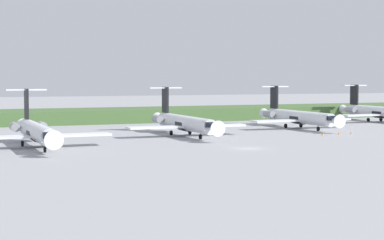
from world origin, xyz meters
TOP-DOWN VIEW (x-y plane):
  - ground_plane at (0.00, 30.00)m, footprint 500.00×500.00m
  - grass_berm at (0.00, 68.17)m, footprint 320.00×20.00m
  - regional_jet_second at (-29.92, 14.44)m, footprint 22.81×31.00m
  - regional_jet_third at (-1.09, 24.52)m, footprint 22.81×31.00m
  - regional_jet_fourth at (28.07, 32.19)m, footprint 22.81×31.00m
  - regional_jet_fifth at (57.30, 42.44)m, footprint 22.81×31.00m
  - safety_cone_front_marker at (23.67, 15.70)m, footprint 0.44×0.44m
  - safety_cone_mid_marker at (27.06, 15.32)m, footprint 0.44×0.44m
  - safety_cone_rear_marker at (30.05, 15.65)m, footprint 0.44×0.44m

SIDE VIEW (x-z plane):
  - ground_plane at x=0.00m, z-range 0.00..0.00m
  - safety_cone_front_marker at x=23.67m, z-range 0.00..0.55m
  - safety_cone_mid_marker at x=27.06m, z-range 0.00..0.55m
  - safety_cone_rear_marker at x=30.05m, z-range 0.00..0.55m
  - grass_berm at x=0.00m, z-range 0.00..3.06m
  - regional_jet_second at x=-29.92m, z-range -1.96..7.04m
  - regional_jet_third at x=-1.09m, z-range -1.96..7.04m
  - regional_jet_fourth at x=28.07m, z-range -1.96..7.04m
  - regional_jet_fifth at x=57.30m, z-range -1.96..7.04m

